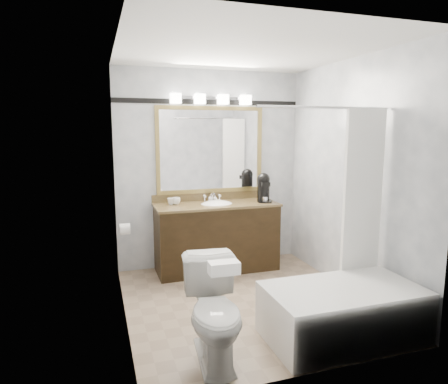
# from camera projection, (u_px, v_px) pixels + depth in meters

# --- Properties ---
(room) EXTENTS (2.42, 2.62, 2.52)m
(room) POSITION_uv_depth(u_px,v_px,m) (246.00, 182.00, 3.93)
(room) COLOR gray
(room) RESTS_ON ground
(vanity) EXTENTS (1.53, 0.58, 0.97)m
(vanity) POSITION_uv_depth(u_px,v_px,m) (217.00, 235.00, 5.01)
(vanity) COLOR black
(vanity) RESTS_ON ground
(mirror) EXTENTS (1.40, 0.04, 1.10)m
(mirror) POSITION_uv_depth(u_px,v_px,m) (210.00, 150.00, 5.10)
(mirror) COLOR #9C8446
(mirror) RESTS_ON room
(vanity_light_bar) EXTENTS (1.02, 0.14, 0.12)m
(vanity_light_bar) POSITION_uv_depth(u_px,v_px,m) (211.00, 99.00, 4.95)
(vanity_light_bar) COLOR silver
(vanity_light_bar) RESTS_ON room
(accent_stripe) EXTENTS (2.40, 0.01, 0.06)m
(accent_stripe) POSITION_uv_depth(u_px,v_px,m) (210.00, 102.00, 5.01)
(accent_stripe) COLOR black
(accent_stripe) RESTS_ON room
(bathtub) EXTENTS (1.30, 0.75, 1.96)m
(bathtub) POSITION_uv_depth(u_px,v_px,m) (344.00, 305.00, 3.40)
(bathtub) COLOR white
(bathtub) RESTS_ON ground
(tp_roll) EXTENTS (0.11, 0.12, 0.12)m
(tp_roll) POSITION_uv_depth(u_px,v_px,m) (125.00, 229.00, 4.29)
(tp_roll) COLOR white
(tp_roll) RESTS_ON room
(toilet) EXTENTS (0.51, 0.80, 0.77)m
(toilet) POSITION_uv_depth(u_px,v_px,m) (215.00, 312.00, 3.04)
(toilet) COLOR white
(toilet) RESTS_ON ground
(tissue_box) EXTENTS (0.22, 0.12, 0.09)m
(tissue_box) POSITION_uv_depth(u_px,v_px,m) (224.00, 268.00, 2.76)
(tissue_box) COLOR white
(tissue_box) RESTS_ON toilet
(coffee_maker) EXTENTS (0.19, 0.24, 0.36)m
(coffee_maker) POSITION_uv_depth(u_px,v_px,m) (264.00, 187.00, 5.07)
(coffee_maker) COLOR black
(coffee_maker) RESTS_ON vanity
(cup_left) EXTENTS (0.14, 0.14, 0.09)m
(cup_left) POSITION_uv_depth(u_px,v_px,m) (176.00, 201.00, 4.89)
(cup_left) COLOR white
(cup_left) RESTS_ON vanity
(cup_right) EXTENTS (0.09, 0.09, 0.08)m
(cup_right) POSITION_uv_depth(u_px,v_px,m) (171.00, 201.00, 4.88)
(cup_right) COLOR white
(cup_right) RESTS_ON vanity
(soap_bottle_a) EXTENTS (0.05, 0.05, 0.09)m
(soap_bottle_a) POSITION_uv_depth(u_px,v_px,m) (210.00, 198.00, 5.07)
(soap_bottle_a) COLOR white
(soap_bottle_a) RESTS_ON vanity
(soap_bottle_b) EXTENTS (0.06, 0.06, 0.07)m
(soap_bottle_b) POSITION_uv_depth(u_px,v_px,m) (215.00, 198.00, 5.11)
(soap_bottle_b) COLOR white
(soap_bottle_b) RESTS_ON vanity
(soap_bar) EXTENTS (0.09, 0.07, 0.02)m
(soap_bar) POSITION_uv_depth(u_px,v_px,m) (218.00, 201.00, 5.07)
(soap_bar) COLOR beige
(soap_bar) RESTS_ON vanity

